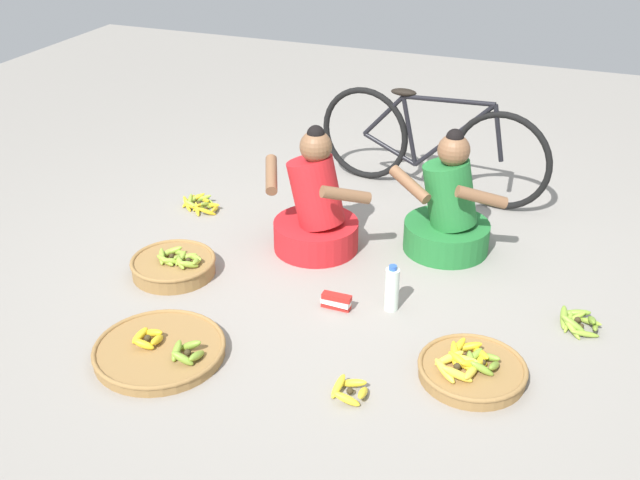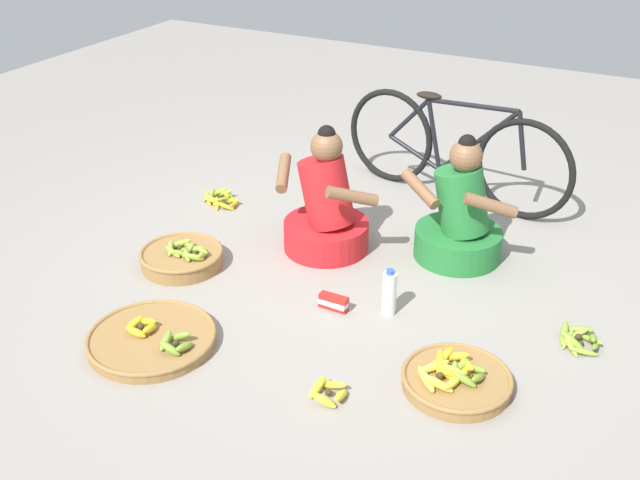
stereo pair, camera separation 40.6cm
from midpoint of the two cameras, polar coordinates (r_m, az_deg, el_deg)
The scene contains 12 objects.
ground_plane at distance 4.39m, azimuth 3.86°, elevation -2.99°, with size 10.00×10.00×0.00m, color gray.
vendor_woman_front at distance 4.58m, azimuth 2.98°, elevation 2.11°, with size 0.74×0.53×0.80m.
vendor_woman_behind at distance 4.60m, azimuth 12.91°, elevation 1.41°, with size 0.73×0.52×0.78m.
bicycle_leaning at distance 5.32m, azimuth 12.14°, elevation 6.58°, with size 1.69×0.32×0.73m.
banana_basket_mid_right at distance 3.66m, azimuth 13.34°, elevation -10.20°, with size 0.52×0.52×0.15m.
banana_basket_back_center at distance 3.89m, azimuth -9.56°, elevation -7.39°, with size 0.65×0.65×0.13m.
banana_basket_back_right at distance 4.52m, azimuth -7.79°, elevation -1.34°, with size 0.49×0.49×0.16m.
loose_bananas_near_vendor at distance 4.12m, azimuth 21.51°, elevation -6.98°, with size 0.23×0.26×0.10m.
loose_bananas_back_left at distance 3.53m, azimuth 4.03°, elevation -11.38°, with size 0.17×0.17×0.09m.
loose_bananas_near_bicycle at distance 5.29m, azimuth -5.28°, elevation 3.05°, with size 0.31×0.26×0.09m.
water_bottle at distance 4.05m, azimuth 8.07°, elevation -4.05°, with size 0.08×0.08×0.27m.
packet_carton_stack at distance 4.10m, azimuth 3.85°, elevation -4.77°, with size 0.17×0.07×0.09m.
Camera 2 is at (1.66, -3.36, 2.29)m, focal length 42.76 mm.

